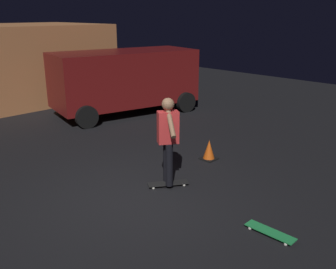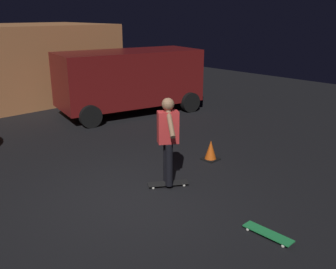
{
  "view_description": "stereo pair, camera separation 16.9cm",
  "coord_description": "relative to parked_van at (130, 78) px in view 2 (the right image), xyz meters",
  "views": [
    {
      "loc": [
        -3.82,
        -4.73,
        3.2
      ],
      "look_at": [
        0.85,
        -0.02,
        1.05
      ],
      "focal_mm": 40.42,
      "sensor_mm": 36.0,
      "label": 1
    },
    {
      "loc": [
        -3.7,
        -4.85,
        3.2
      ],
      "look_at": [
        0.85,
        -0.02,
        1.05
      ],
      "focal_mm": 40.42,
      "sensor_mm": 36.0,
      "label": 2
    }
  ],
  "objects": [
    {
      "name": "traffic_cone",
      "position": [
        -1.34,
        -4.66,
        -0.95
      ],
      "size": [
        0.34,
        0.34,
        0.46
      ],
      "color": "black",
      "rests_on": "ground_plane"
    },
    {
      "name": "parked_van",
      "position": [
        0.0,
        0.0,
        0.0
      ],
      "size": [
        4.9,
        3.02,
        2.03
      ],
      "color": "maroon",
      "rests_on": "ground_plane"
    },
    {
      "name": "ground_plane",
      "position": [
        -3.84,
        -4.99,
        -1.16
      ],
      "size": [
        28.0,
        28.0,
        0.0
      ],
      "primitive_type": "plane",
      "color": "black"
    },
    {
      "name": "skateboard_ridden",
      "position": [
        -2.98,
        -5.0,
        -1.11
      ],
      "size": [
        0.77,
        0.59,
        0.07
      ],
      "color": "black",
      "rests_on": "ground_plane"
    },
    {
      "name": "skater",
      "position": [
        -2.98,
        -5.0,
        -0.12
      ],
      "size": [
        0.6,
        0.88,
        1.67
      ],
      "color": "black",
      "rests_on": "skateboard_ridden"
    },
    {
      "name": "skateboard_spare",
      "position": [
        -3.09,
        -7.29,
        -1.11
      ],
      "size": [
        0.23,
        0.78,
        0.07
      ],
      "color": "green",
      "rests_on": "ground_plane"
    }
  ]
}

